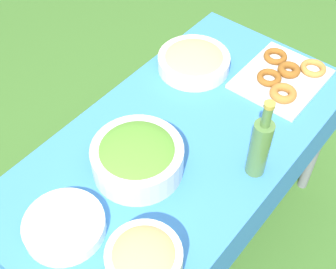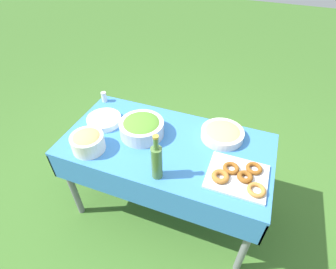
% 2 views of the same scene
% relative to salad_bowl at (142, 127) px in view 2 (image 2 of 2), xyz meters
% --- Properties ---
extents(ground_plane, '(14.00, 14.00, 0.00)m').
position_rel_salad_bowl_xyz_m(ground_plane, '(0.20, -0.03, -0.83)').
color(ground_plane, '#3D6B28').
extents(picnic_table, '(1.48, 0.77, 0.76)m').
position_rel_salad_bowl_xyz_m(picnic_table, '(0.20, -0.03, -0.17)').
color(picnic_table, '#387AC6').
rests_on(picnic_table, ground_plane).
extents(salad_bowl, '(0.32, 0.32, 0.13)m').
position_rel_salad_bowl_xyz_m(salad_bowl, '(0.00, 0.00, 0.00)').
color(salad_bowl, silver).
rests_on(salad_bowl, picnic_table).
extents(pasta_bowl, '(0.31, 0.31, 0.08)m').
position_rel_salad_bowl_xyz_m(pasta_bowl, '(0.56, 0.17, -0.03)').
color(pasta_bowl, silver).
rests_on(pasta_bowl, picnic_table).
extents(donut_platter, '(0.38, 0.31, 0.05)m').
position_rel_salad_bowl_xyz_m(donut_platter, '(0.73, -0.16, -0.05)').
color(donut_platter, silver).
rests_on(donut_platter, picnic_table).
extents(plate_stack, '(0.26, 0.26, 0.05)m').
position_rel_salad_bowl_xyz_m(plate_stack, '(-0.33, 0.02, -0.04)').
color(plate_stack, white).
rests_on(plate_stack, picnic_table).
extents(olive_oil_bottle, '(0.07, 0.07, 0.33)m').
position_rel_salad_bowl_xyz_m(olive_oil_bottle, '(0.25, -0.32, 0.06)').
color(olive_oil_bottle, '#4C7238').
rests_on(olive_oil_bottle, picnic_table).
extents(bread_bowl, '(0.22, 0.22, 0.14)m').
position_rel_salad_bowl_xyz_m(bread_bowl, '(-0.28, -0.27, 0.00)').
color(bread_bowl, white).
rests_on(bread_bowl, picnic_table).
extents(salt_shaker, '(0.05, 0.05, 0.09)m').
position_rel_salad_bowl_xyz_m(salt_shaker, '(-0.48, 0.27, -0.02)').
color(salt_shaker, white).
rests_on(salt_shaker, picnic_table).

